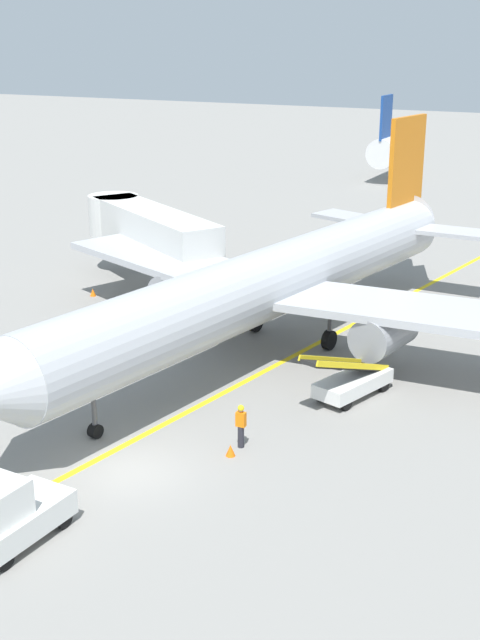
% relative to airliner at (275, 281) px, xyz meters
% --- Properties ---
extents(ground_plane, '(300.00, 300.00, 0.00)m').
position_rel_airliner_xyz_m(ground_plane, '(0.68, -13.54, -3.42)').
color(ground_plane, gray).
extents(taxi_line_yellow, '(13.60, 78.94, 0.01)m').
position_rel_airliner_xyz_m(taxi_line_yellow, '(-0.09, -8.54, -3.41)').
color(taxi_line_yellow, yellow).
rests_on(taxi_line_yellow, ground).
extents(airliner, '(28.21, 35.24, 10.10)m').
position_rel_airliner_xyz_m(airliner, '(0.00, 0.00, 0.00)').
color(airliner, '#B2B5BA').
rests_on(airliner, ground).
extents(jet_bridge, '(12.29, 8.76, 4.85)m').
position_rel_airliner_xyz_m(jet_bridge, '(-11.61, 6.42, 0.12)').
color(jet_bridge, silver).
rests_on(jet_bridge, ground).
extents(pushback_tug, '(2.09, 3.70, 2.20)m').
position_rel_airliner_xyz_m(pushback_tug, '(-0.07, -18.81, -2.42)').
color(pushback_tug, silver).
rests_on(pushback_tug, ground).
extents(belt_loader_forward_hold, '(2.62, 5.16, 2.59)m').
position_rel_airliner_xyz_m(belt_loader_forward_hold, '(5.33, -3.87, -2.64)').
color(belt_loader_forward_hold, silver).
rests_on(belt_loader_forward_hold, ground).
extents(ground_crew_marshaller, '(0.36, 0.24, 1.70)m').
position_rel_airliner_xyz_m(ground_crew_marshaller, '(3.27, -10.07, -2.51)').
color(ground_crew_marshaller, '#26262D').
rests_on(ground_crew_marshaller, ground).
extents(safety_cone_nose_left, '(0.36, 0.36, 0.44)m').
position_rel_airliner_xyz_m(safety_cone_nose_left, '(-10.01, 3.18, -3.20)').
color(safety_cone_nose_left, orange).
rests_on(safety_cone_nose_left, ground).
extents(safety_cone_nose_right, '(0.36, 0.36, 0.44)m').
position_rel_airliner_xyz_m(safety_cone_nose_right, '(-3.07, 3.71, -3.20)').
color(safety_cone_nose_right, orange).
rests_on(safety_cone_nose_right, ground).
extents(safety_cone_wingtip_left, '(0.36, 0.36, 0.44)m').
position_rel_airliner_xyz_m(safety_cone_wingtip_left, '(3.25, -10.86, -3.20)').
color(safety_cone_wingtip_left, orange).
rests_on(safety_cone_wingtip_left, ground).
extents(safety_cone_wingtip_right, '(0.36, 0.36, 0.44)m').
position_rel_airliner_xyz_m(safety_cone_wingtip_right, '(-13.12, 3.09, -3.20)').
color(safety_cone_wingtip_right, orange).
rests_on(safety_cone_wingtip_right, ground).
extents(distant_aircraft_far_left, '(3.00, 10.10, 8.80)m').
position_rel_airliner_xyz_m(distant_aircraft_far_left, '(-10.34, 52.33, -0.20)').
color(distant_aircraft_far_left, silver).
rests_on(distant_aircraft_far_left, ground).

